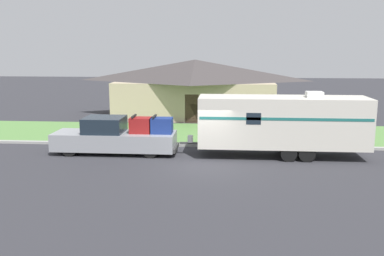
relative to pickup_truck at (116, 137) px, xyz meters
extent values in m
plane|color=#2D2D33|center=(4.73, -1.90, -0.88)|extent=(120.00, 120.00, 0.00)
cube|color=#999993|center=(4.73, 1.85, -0.81)|extent=(80.00, 0.30, 0.14)
cube|color=#568442|center=(4.73, 5.50, -0.87)|extent=(80.00, 7.00, 0.03)
cube|color=tan|center=(3.18, 12.61, 0.55)|extent=(12.21, 6.44, 2.86)
pyramid|color=#3D3838|center=(3.18, 12.61, 2.81)|extent=(13.19, 6.95, 1.66)
cube|color=#4C3828|center=(3.18, 9.42, 0.17)|extent=(1.00, 0.06, 2.10)
cylinder|color=black|center=(-2.24, -0.81, -0.48)|extent=(0.81, 0.28, 0.81)
cylinder|color=black|center=(-2.24, 0.81, -0.48)|extent=(0.81, 0.28, 0.81)
cylinder|color=black|center=(1.93, -0.81, -0.48)|extent=(0.81, 0.28, 0.81)
cylinder|color=black|center=(1.93, 0.81, -0.48)|extent=(0.81, 0.28, 0.81)
cube|color=gray|center=(-1.31, 0.00, -0.22)|extent=(3.89, 1.98, 0.88)
cube|color=#19232D|center=(-0.61, 0.00, 0.62)|extent=(2.02, 1.82, 0.80)
cube|color=gray|center=(1.85, 0.00, -0.22)|extent=(2.43, 1.98, 0.88)
cube|color=#333333|center=(3.13, 0.00, -0.54)|extent=(0.12, 1.78, 0.20)
cube|color=maroon|center=(1.32, 0.00, 0.62)|extent=(1.12, 0.83, 0.80)
cube|color=black|center=(0.96, 0.00, 1.10)|extent=(0.10, 0.91, 0.08)
cube|color=navy|center=(2.39, 0.00, 0.62)|extent=(1.12, 0.83, 0.80)
cube|color=black|center=(2.03, 0.00, 1.10)|extent=(0.10, 0.91, 0.08)
cylinder|color=black|center=(8.75, -0.98, -0.49)|extent=(0.79, 0.22, 0.79)
cylinder|color=black|center=(8.75, 0.98, -0.49)|extent=(0.79, 0.22, 0.79)
cylinder|color=black|center=(9.62, -0.98, -0.49)|extent=(0.79, 0.22, 0.79)
cylinder|color=black|center=(9.62, 0.98, -0.49)|extent=(0.79, 0.22, 0.79)
cube|color=beige|center=(8.52, 0.00, 0.92)|extent=(8.37, 2.24, 2.49)
cube|color=#1E6660|center=(8.52, -1.13, 1.23)|extent=(8.21, 0.01, 0.14)
cube|color=#383838|center=(3.83, 0.00, -0.28)|extent=(1.01, 0.12, 0.10)
cylinder|color=silver|center=(3.88, 0.00, -0.05)|extent=(0.28, 0.28, 0.36)
cube|color=silver|center=(10.03, 0.00, 2.30)|extent=(0.80, 0.68, 0.28)
cube|color=#19232D|center=(7.01, -1.13, 1.23)|extent=(0.70, 0.01, 0.56)
cylinder|color=brown|center=(10.59, 2.84, -0.37)|extent=(0.09, 0.09, 1.03)
cube|color=black|center=(10.59, 2.84, 0.25)|extent=(0.48, 0.20, 0.22)
camera|label=1|loc=(5.71, -21.42, 4.57)|focal=40.00mm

